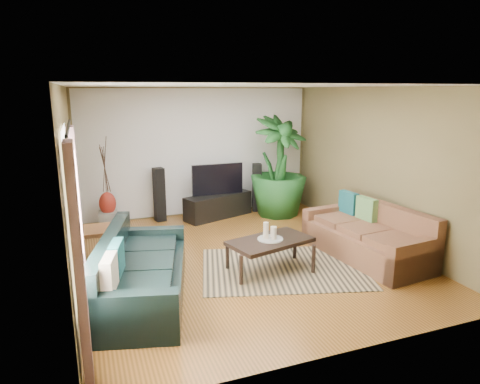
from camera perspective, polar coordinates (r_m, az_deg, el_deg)
name	(u,v)px	position (r m, az deg, el deg)	size (l,w,h in m)	color
floor	(244,258)	(6.99, 0.58, -8.76)	(5.50, 5.50, 0.00)	#955D26
ceiling	(245,86)	(6.47, 0.64, 13.96)	(5.50, 5.50, 0.00)	white
wall_back	(198,152)	(9.18, -5.61, 5.31)	(5.00, 5.00, 0.00)	brown
wall_front	(348,229)	(4.23, 14.20, -4.79)	(5.00, 5.00, 0.00)	brown
wall_left	(71,189)	(6.17, -21.59, 0.40)	(5.50, 5.50, 0.00)	brown
wall_right	(378,166)	(7.84, 17.95, 3.31)	(5.50, 5.50, 0.00)	brown
backwall_panel	(198,152)	(9.17, -5.60, 5.30)	(4.90, 4.90, 0.00)	white
window_pane	(71,218)	(4.61, -21.58, -3.19)	(1.80, 1.80, 0.00)	white
curtain_near	(79,269)	(3.98, -20.64, -9.54)	(0.08, 0.35, 2.20)	gray
curtain_far	(78,220)	(5.40, -20.75, -3.52)	(0.08, 0.35, 2.20)	gray
curtain_rod	(68,127)	(4.45, -21.94, 8.06)	(0.03, 0.03, 1.90)	black
sofa_left	(143,267)	(5.72, -12.76, -9.72)	(2.32, 0.99, 0.85)	black
sofa_right	(366,232)	(7.18, 16.43, -5.11)	(2.15, 0.97, 0.85)	brown
area_rug	(283,268)	(6.63, 5.77, -10.06)	(2.43, 1.72, 0.01)	tan
coffee_table	(270,255)	(6.43, 4.02, -8.42)	(1.22, 0.66, 0.50)	black
candle_tray	(270,239)	(6.34, 4.06, -6.26)	(0.38, 0.38, 0.02)	gray
candle_tall	(266,230)	(6.30, 3.47, -5.13)	(0.08, 0.08, 0.24)	beige
candle_mid	(274,233)	(6.29, 4.56, -5.45)	(0.08, 0.08, 0.19)	beige
candle_short	(273,232)	(6.39, 4.42, -5.29)	(0.08, 0.08, 0.16)	#F1E4CC
tv_stand	(218,206)	(9.08, -2.93, -1.85)	(1.49, 0.45, 0.50)	black
television	(218,179)	(8.96, -3.02, 1.72)	(1.09, 0.06, 0.65)	black
speaker_left	(159,195)	(8.90, -10.70, -0.35)	(0.20, 0.22, 1.11)	black
speaker_right	(257,188)	(9.49, 2.25, 0.60)	(0.19, 0.21, 1.06)	black
potted_plant	(278,167)	(9.10, 5.15, 3.40)	(1.19, 1.19, 2.12)	#1A501E
plant_pot	(278,208)	(9.30, 5.04, -2.12)	(0.39, 0.39, 0.30)	black
pedestal	(109,220)	(8.72, -17.09, -3.59)	(0.35, 0.35, 0.35)	gray
vase	(108,203)	(8.63, -17.24, -1.47)	(0.32, 0.32, 0.45)	maroon
side_table	(95,247)	(6.98, -18.74, -6.95)	(0.56, 0.56, 0.59)	brown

